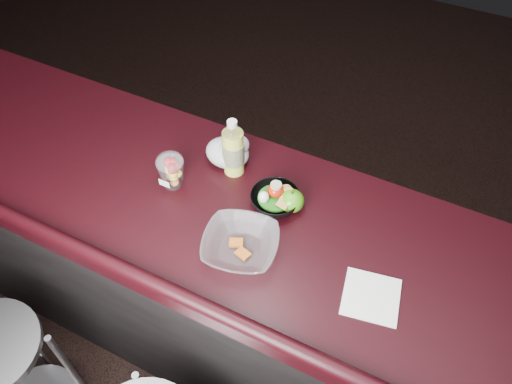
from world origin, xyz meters
TOP-DOWN VIEW (x-y plane):
  - room_shell at (0.00, 0.00)m, footprint 8.00×8.00m
  - counter at (0.00, 0.30)m, footprint 4.06×0.71m
  - stool_left at (-0.60, -0.37)m, footprint 0.40×0.40m
  - lemonade_bottle at (-0.11, 0.46)m, footprint 0.08×0.08m
  - fruit_cup at (-0.27, 0.31)m, footprint 0.09×0.09m
  - green_apple at (0.14, 0.39)m, footprint 0.08×0.08m
  - plastic_bag at (-0.14, 0.49)m, footprint 0.16×0.13m
  - snack_bowl at (0.09, 0.38)m, footprint 0.20×0.20m
  - takeout_bowl at (0.07, 0.17)m, footprint 0.28×0.28m
  - paper_napkin at (0.48, 0.20)m, footprint 0.19×0.19m

SIDE VIEW (x-z plane):
  - counter at x=0.00m, z-range 0.00..1.02m
  - stool_left at x=-0.60m, z-range 0.17..0.90m
  - paper_napkin at x=0.48m, z-range 1.02..1.02m
  - takeout_bowl at x=0.07m, z-range 1.02..1.08m
  - snack_bowl at x=0.09m, z-range 1.01..1.10m
  - green_apple at x=0.14m, z-range 1.02..1.10m
  - plastic_bag at x=-0.14m, z-range 1.01..1.13m
  - fruit_cup at x=-0.27m, z-range 1.02..1.16m
  - lemonade_bottle at x=-0.11m, z-range 1.00..1.23m
  - room_shell at x=0.00m, z-range -2.17..5.83m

